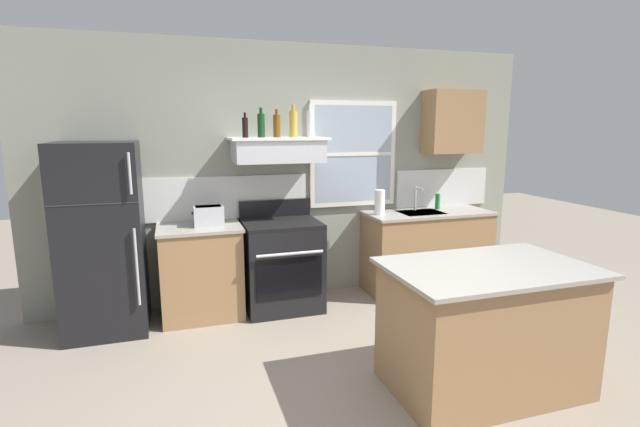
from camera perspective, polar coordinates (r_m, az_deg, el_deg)
ground_plane at (r=3.45m, az=7.42°, el=-21.94°), size 16.00×16.00×0.00m
back_wall at (r=5.04m, az=-2.69°, el=4.95°), size 5.40×0.11×2.70m
refrigerator at (r=4.61m, az=-25.14°, el=-2.82°), size 0.70×0.72×1.72m
counter_left_of_stove at (r=4.74m, az=-14.35°, el=-6.85°), size 0.79×0.63×0.91m
toaster at (r=4.60m, az=-13.51°, el=-0.23°), size 0.30×0.20×0.19m
stove_range at (r=4.80m, az=-4.72°, el=-6.19°), size 0.76×0.69×1.09m
range_hood_shelf at (r=4.69m, az=-5.20°, el=7.81°), size 0.96×0.52×0.24m
bottle_balsamic_dark at (r=4.57m, az=-9.16°, el=10.41°), size 0.06×0.06×0.24m
bottle_dark_green_wine at (r=4.65m, az=-7.23°, el=10.72°), size 0.07×0.07×0.29m
bottle_amber_wine at (r=4.67m, az=-5.32°, el=10.68°), size 0.07×0.07×0.27m
bottle_champagne_gold_foil at (r=4.71m, az=-3.29°, el=10.97°), size 0.08×0.08×0.32m
bottle_clear_tall at (r=4.72m, az=-1.26°, el=10.99°), size 0.06×0.06×0.32m
counter_right_with_sink at (r=5.46m, az=12.90°, el=-4.44°), size 1.43×0.63×0.91m
sink_faucet at (r=5.36m, az=11.74°, el=2.20°), size 0.03×0.17×0.28m
paper_towel_roll at (r=5.06m, az=7.33°, el=1.38°), size 0.11×0.11×0.27m
dish_soap_bottle at (r=5.52m, az=14.22°, el=1.44°), size 0.06×0.06×0.18m
kitchen_island at (r=3.58m, az=19.55°, el=-13.00°), size 1.40×0.90×0.91m
upper_cabinet_right at (r=5.58m, az=15.94°, el=10.74°), size 0.64×0.32×0.70m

